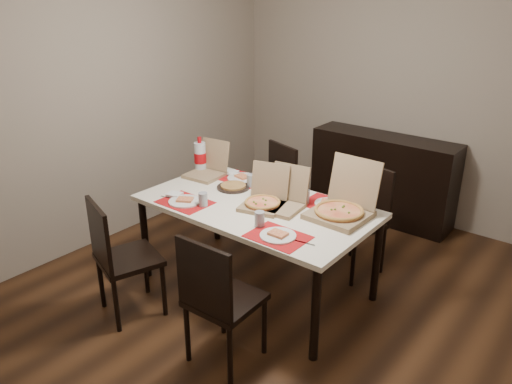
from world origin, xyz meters
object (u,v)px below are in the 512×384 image
chair_near_left (118,254)px  soda_bottle (200,157)px  chair_far_left (272,188)px  sideboard (382,177)px  dip_bowl (277,194)px  pizza_box_center (264,200)px  dining_table (256,212)px  chair_far_right (361,215)px  chair_near_right (218,297)px

chair_near_left → soda_bottle: (-0.30, 1.17, 0.38)m
chair_near_left → chair_far_left: (0.11, 1.72, 0.00)m
sideboard → dip_bowl: (-0.14, -1.68, 0.32)m
pizza_box_center → dining_table: bearing=-177.1°
dining_table → chair_far_right: size_ratio=1.94×
dip_bowl → chair_near_right: bearing=-72.7°
chair_near_right → soda_bottle: (-1.23, 1.12, 0.38)m
chair_far_left → dip_bowl: (0.48, -0.59, 0.25)m
pizza_box_center → soda_bottle: 0.97m
pizza_box_center → soda_bottle: size_ratio=1.26×
pizza_box_center → dip_bowl: pizza_box_center is taller
dining_table → chair_far_right: bearing=57.8°
chair_near_left → soda_bottle: bearing=104.5°
pizza_box_center → soda_bottle: (-0.93, 0.26, 0.08)m
chair_near_left → dip_bowl: chair_near_left is taller
chair_far_right → pizza_box_center: 0.95m
chair_near_left → chair_far_right: size_ratio=1.00×
sideboard → dining_table: sideboard is taller
sideboard → pizza_box_center: size_ratio=3.70×
chair_far_left → pizza_box_center: size_ratio=2.29×
sideboard → dining_table: (-0.18, -1.91, 0.23)m
dining_table → chair_near_left: (-0.55, -0.91, -0.17)m
soda_bottle → sideboard: bearing=57.7°
chair_far_left → dip_bowl: size_ratio=7.15×
sideboard → chair_far_right: bearing=-73.6°
sideboard → soda_bottle: (-1.04, -1.64, 0.44)m
pizza_box_center → soda_bottle: bearing=164.3°
sideboard → chair_near_right: bearing=-86.0°
pizza_box_center → soda_bottle: soda_bottle is taller
pizza_box_center → dip_bowl: (-0.04, 0.22, -0.04)m
chair_near_left → chair_far_left: size_ratio=1.00×
chair_far_left → soda_bottle: (-0.41, -0.55, 0.38)m
dip_bowl → soda_bottle: 0.90m
chair_far_left → dip_bowl: chair_far_left is taller
sideboard → chair_far_left: size_ratio=1.61×
sideboard → soda_bottle: bearing=-122.3°
sideboard → chair_near_right: chair_near_right is taller
chair_near_right → chair_far_left: (-0.82, 1.67, 0.00)m
pizza_box_center → sideboard: bearing=86.9°
sideboard → dip_bowl: sideboard is taller
sideboard → dip_bowl: 1.71m
dining_table → pizza_box_center: size_ratio=4.44×
dining_table → pizza_box_center: bearing=2.9°
dining_table → soda_bottle: (-0.86, 0.26, 0.20)m
dip_bowl → chair_near_left: bearing=-117.4°
dining_table → soda_bottle: size_ratio=5.57×
dining_table → soda_bottle: soda_bottle is taller
dip_bowl → sideboard: bearing=85.1°
sideboard → chair_near_left: size_ratio=1.61×
sideboard → chair_far_right: 1.15m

